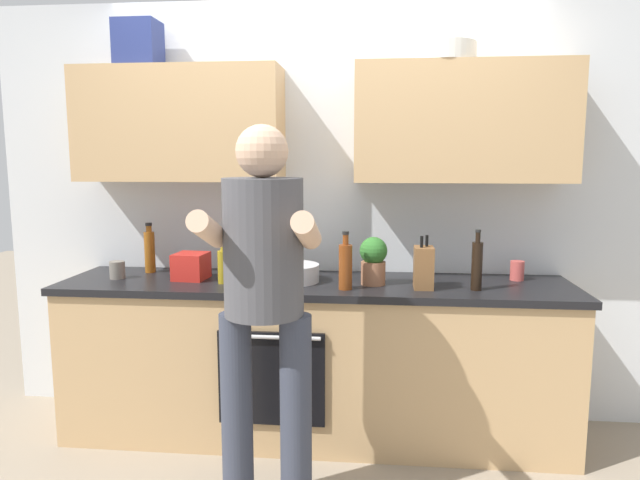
# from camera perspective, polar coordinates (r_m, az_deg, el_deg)

# --- Properties ---
(ground_plane) EXTENTS (12.00, 12.00, 0.00)m
(ground_plane) POSITION_cam_1_polar(r_m,az_deg,el_deg) (3.49, -0.51, -18.76)
(ground_plane) COLOR gray
(back_wall_unit) EXTENTS (4.00, 0.39, 2.50)m
(back_wall_unit) POSITION_cam_1_polar(r_m,az_deg,el_deg) (3.38, -0.11, 6.82)
(back_wall_unit) COLOR silver
(back_wall_unit) RESTS_ON ground
(counter) EXTENTS (2.84, 0.67, 0.90)m
(counter) POSITION_cam_1_polar(r_m,az_deg,el_deg) (3.31, -0.53, -11.79)
(counter) COLOR tan
(counter) RESTS_ON ground
(person_standing) EXTENTS (0.49, 0.45, 1.72)m
(person_standing) POSITION_cam_1_polar(r_m,az_deg,el_deg) (2.45, -5.64, -5.10)
(person_standing) COLOR #383D4C
(person_standing) RESTS_ON ground
(bottle_soy) EXTENTS (0.06, 0.06, 0.32)m
(bottle_soy) POSITION_cam_1_polar(r_m,az_deg,el_deg) (3.07, 15.41, -2.40)
(bottle_soy) COLOR black
(bottle_soy) RESTS_ON counter
(bottle_oil) EXTENTS (0.06, 0.06, 0.25)m
(bottle_oil) POSITION_cam_1_polar(r_m,az_deg,el_deg) (3.17, -9.68, -2.56)
(bottle_oil) COLOR olive
(bottle_oil) RESTS_ON counter
(bottle_vinegar) EXTENTS (0.07, 0.07, 0.31)m
(bottle_vinegar) POSITION_cam_1_polar(r_m,az_deg,el_deg) (2.98, 2.56, -2.56)
(bottle_vinegar) COLOR brown
(bottle_vinegar) RESTS_ON counter
(bottle_syrup) EXTENTS (0.06, 0.06, 0.30)m
(bottle_syrup) POSITION_cam_1_polar(r_m,az_deg,el_deg) (3.57, -16.66, -1.02)
(bottle_syrup) COLOR #8C4C14
(bottle_syrup) RESTS_ON counter
(bottle_juice) EXTENTS (0.07, 0.07, 0.30)m
(bottle_juice) POSITION_cam_1_polar(r_m,az_deg,el_deg) (3.41, -6.06, -1.20)
(bottle_juice) COLOR orange
(bottle_juice) RESTS_ON counter
(cup_stoneware) EXTENTS (0.09, 0.09, 0.10)m
(cup_stoneware) POSITION_cam_1_polar(r_m,az_deg,el_deg) (3.46, -19.60, -2.84)
(cup_stoneware) COLOR slate
(cup_stoneware) RESTS_ON counter
(cup_ceramic) EXTENTS (0.08, 0.08, 0.11)m
(cup_ceramic) POSITION_cam_1_polar(r_m,az_deg,el_deg) (3.40, 19.10, -2.91)
(cup_ceramic) COLOR #BF4C47
(cup_ceramic) RESTS_ON counter
(mixing_bowl) EXTENTS (0.30, 0.30, 0.10)m
(mixing_bowl) POSITION_cam_1_polar(r_m,az_deg,el_deg) (3.18, -2.77, -3.31)
(mixing_bowl) COLOR silver
(mixing_bowl) RESTS_ON counter
(knife_block) EXTENTS (0.10, 0.14, 0.28)m
(knife_block) POSITION_cam_1_polar(r_m,az_deg,el_deg) (3.06, 10.31, -2.71)
(knife_block) COLOR brown
(knife_block) RESTS_ON counter
(potted_herb) EXTENTS (0.15, 0.15, 0.26)m
(potted_herb) POSITION_cam_1_polar(r_m,az_deg,el_deg) (3.11, 5.35, -1.96)
(potted_herb) COLOR #9E6647
(potted_herb) RESTS_ON counter
(grocery_bag_crisps) EXTENTS (0.19, 0.20, 0.15)m
(grocery_bag_crisps) POSITION_cam_1_polar(r_m,az_deg,el_deg) (3.32, -12.76, -2.56)
(grocery_bag_crisps) COLOR red
(grocery_bag_crisps) RESTS_ON counter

